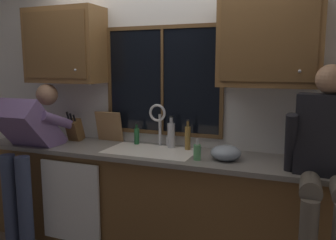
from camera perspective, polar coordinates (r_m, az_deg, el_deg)
back_wall at (r=3.36m, az=0.15°, el=2.16°), size 5.74×0.12×2.55m
window_glass at (r=3.29m, az=-0.86°, el=6.38°), size 1.10×0.02×0.95m
window_frame_top at (r=3.30m, az=-0.95°, el=14.96°), size 1.17×0.02×0.04m
window_frame_bottom at (r=3.34m, az=-0.91°, el=-2.10°), size 1.17×0.02×0.04m
window_frame_left at (r=3.54m, az=-9.52°, el=6.44°), size 0.03×0.02×0.95m
window_frame_right at (r=3.11m, az=8.84°, el=6.13°), size 0.03×0.02×0.95m
window_mullion_center at (r=3.28m, az=-0.94°, el=6.37°), size 0.02×0.02×0.95m
lower_cabinet_run at (r=3.26m, az=-2.15°, el=-13.30°), size 3.34×0.58×0.88m
countertop at (r=3.09m, az=-2.35°, el=-5.52°), size 3.40×0.62×0.04m
dishwasher_front at (r=3.32m, az=-15.68°, el=-12.84°), size 0.60×0.02×0.74m
upper_cabinet_left at (r=3.64m, az=-16.48°, el=11.55°), size 0.78×0.36×0.72m
upper_cabinet_right at (r=2.90m, az=16.31°, el=12.31°), size 0.78×0.36×0.72m
sink at (r=3.14m, az=-2.87°, el=-6.79°), size 0.80×0.46×0.21m
faucet at (r=3.22m, az=-1.48°, el=0.03°), size 0.18×0.09×0.40m
person_standing at (r=3.49m, az=-21.84°, el=-3.86°), size 0.53×0.72×1.49m
person_sitting_on_counter at (r=2.55m, az=24.54°, el=-4.77°), size 0.54×0.61×1.26m
knife_block at (r=3.62m, az=-15.00°, el=-1.60°), size 0.12×0.18×0.32m
cutting_board at (r=3.52m, az=-9.61°, el=-1.05°), size 0.28×0.08×0.30m
mixing_bowl at (r=2.85m, az=9.42°, el=-5.33°), size 0.25×0.25×0.12m
soap_dispenser at (r=2.81m, az=4.79°, el=-5.22°), size 0.06×0.07×0.18m
bottle_green_glass at (r=3.20m, az=0.52°, el=-2.41°), size 0.07×0.07×0.30m
bottle_tall_clear at (r=3.13m, az=3.24°, el=-2.85°), size 0.05×0.05×0.27m
bottle_amber_small at (r=3.36m, az=-5.14°, el=-2.56°), size 0.05×0.05×0.21m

